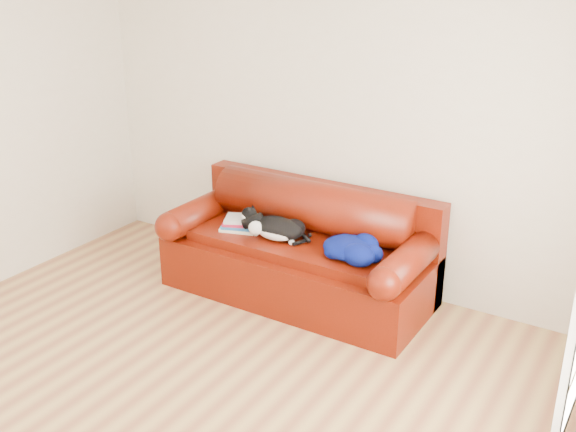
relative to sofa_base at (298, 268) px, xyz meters
The scene contains 7 objects.
ground 1.51m from the sofa_base, 89.42° to the right, with size 4.50×4.50×0.00m, color brown.
room_shell 2.06m from the sofa_base, 84.64° to the right, with size 4.52×4.02×2.61m.
sofa_base is the anchor object (origin of this frame).
sofa_back 0.39m from the sofa_base, 90.00° to the left, with size 2.10×1.01×0.88m.
book_stack 0.58m from the sofa_base, 169.38° to the right, with size 0.34×0.30×0.10m.
cat 0.38m from the sofa_base, 139.17° to the right, with size 0.61×0.39×0.22m.
blanket 0.61m from the sofa_base, ahead, with size 0.53×0.52×0.16m.
Camera 1 is at (2.47, -2.65, 2.59)m, focal length 42.00 mm.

